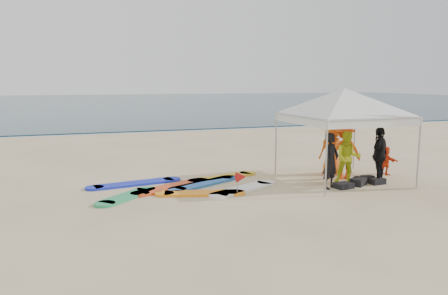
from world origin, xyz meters
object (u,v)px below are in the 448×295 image
person_black_b (379,155)px  marker_pennant (241,177)px  person_yellow (348,157)px  person_orange_a (344,151)px  surfboard_spread (187,186)px  person_orange_b (332,149)px  canopy_tent (345,89)px  person_black_a (331,161)px  person_seated (386,160)px

person_black_b → marker_pennant: bearing=-32.5°
person_yellow → person_orange_a: bearing=94.8°
person_orange_a → person_black_b: bearing=138.7°
surfboard_spread → person_yellow: bearing=-12.1°
person_orange_b → canopy_tent: size_ratio=0.39×
person_orange_b → marker_pennant: person_orange_b is taller
person_black_b → person_orange_b: 1.70m
person_yellow → canopy_tent: 2.12m
person_black_a → person_orange_b: (1.12, 1.71, 0.04)m
person_orange_a → person_orange_b: (-0.01, 0.71, -0.04)m
person_seated → marker_pennant: person_seated is taller
person_seated → surfboard_spread: size_ratio=0.19×
person_orange_a → marker_pennant: size_ratio=2.81×
person_black_b → surfboard_spread: size_ratio=0.34×
person_black_a → canopy_tent: (0.92, 0.80, 2.07)m
person_yellow → person_seated: size_ratio=1.67×
person_black_b → person_orange_a: bearing=-82.1°
person_black_a → marker_pennant: bearing=148.7°
person_yellow → surfboard_spread: size_ratio=0.31×
person_black_b → person_orange_b: person_black_b is taller
person_orange_b → marker_pennant: (-3.84, -1.53, -0.36)m
person_black_a → person_orange_a: 1.51m
person_orange_b → person_black_b: bearing=113.2°
person_black_a → surfboard_spread: bearing=132.2°
person_orange_b → person_seated: (1.73, -0.62, -0.38)m
person_orange_a → surfboard_spread: person_orange_a is taller
person_black_b → canopy_tent: (-0.91, 0.63, 2.03)m
person_black_a → canopy_tent: 2.40m
person_yellow → person_orange_b: (0.25, 1.29, 0.05)m
person_orange_a → canopy_tent: canopy_tent is taller
person_yellow → person_orange_b: size_ratio=0.94×
person_yellow → person_orange_b: person_orange_b is taller
person_black_a → person_yellow: 0.97m
person_orange_a → person_orange_b: bearing=-80.6°
canopy_tent → surfboard_spread: bearing=172.3°
person_orange_b → person_black_a: bearing=55.1°
person_black_b → marker_pennant: 4.57m
person_yellow → marker_pennant: person_yellow is taller
person_black_a → person_black_b: size_ratio=0.95×
person_black_a → marker_pennant: size_ratio=2.57×
person_yellow → person_seated: bearing=47.2°
person_black_a → person_seated: size_ratio=1.71×
canopy_tent → person_orange_a: bearing=43.9°
person_orange_b → surfboard_spread: bearing=1.1°
person_orange_a → person_black_b: person_orange_a is taller
person_yellow → canopy_tent: canopy_tent is taller
person_black_b → surfboard_spread: 5.98m
person_black_b → person_seated: person_black_b is taller
person_orange_a → person_seated: (1.72, 0.08, -0.41)m
person_orange_a → surfboard_spread: (-5.08, 0.46, -0.86)m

